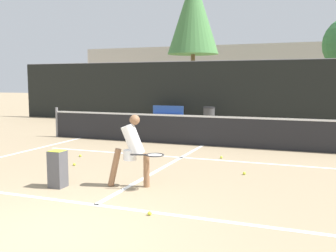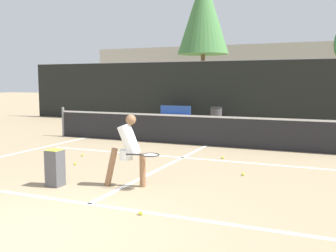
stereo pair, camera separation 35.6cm
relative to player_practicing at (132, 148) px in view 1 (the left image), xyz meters
name	(u,v)px [view 1 (the left image)]	position (x,y,z in m)	size (l,w,h in m)	color
ground_plane	(42,235)	(-0.08, -2.57, -0.76)	(100.00, 100.00, 0.00)	#937F60
court_baseline_near	(95,205)	(-0.08, -1.24, -0.76)	(11.00, 0.10, 0.01)	white
court_service_line	(181,157)	(-0.08, 3.06, -0.76)	(8.25, 0.10, 0.01)	white
court_center_mark	(166,166)	(-0.08, 1.96, -0.76)	(0.10, 6.40, 0.01)	white
court_sideline_left	(16,153)	(-4.59, 1.96, -0.76)	(0.10, 7.40, 0.01)	white
net	(203,129)	(-0.08, 5.16, -0.25)	(11.09, 0.09, 1.07)	slate
fence_back	(240,93)	(-0.08, 11.35, 0.72)	(24.00, 0.06, 2.97)	black
player_practicing	(132,148)	(0.00, 0.00, 0.00)	(1.20, 0.45, 1.39)	#8C6042
tennis_ball_scattered_0	(244,173)	(1.83, 1.73, -0.73)	(0.07, 0.07, 0.07)	#D1E033
tennis_ball_scattered_1	(66,179)	(-1.50, -0.05, -0.73)	(0.07, 0.07, 0.07)	#D1E033
tennis_ball_scattered_2	(80,156)	(-2.63, 2.18, -0.73)	(0.07, 0.07, 0.07)	#D1E033
tennis_ball_scattered_3	(221,157)	(0.95, 3.32, -0.73)	(0.07, 0.07, 0.07)	#D1E033
tennis_ball_scattered_4	(150,213)	(0.95, -1.37, -0.73)	(0.07, 0.07, 0.07)	#D1E033
tennis_ball_scattered_5	(74,164)	(-2.14, 1.19, -0.73)	(0.07, 0.07, 0.07)	#D1E033
ball_hopper	(58,168)	(-1.32, -0.54, -0.39)	(0.28, 0.28, 0.71)	#4C4C51
courtside_bench	(167,114)	(-3.34, 10.53, -0.30)	(1.52, 0.44, 0.86)	#2D519E
trash_bin	(209,116)	(-1.30, 10.46, -0.33)	(0.54, 0.54, 0.86)	#3F3F42
tree_west	(193,14)	(-4.75, 19.02, 5.69)	(3.43, 3.43, 9.14)	brown
building_far	(277,75)	(-0.08, 28.22, 1.80)	(36.00, 2.40, 5.11)	#B2ADA3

